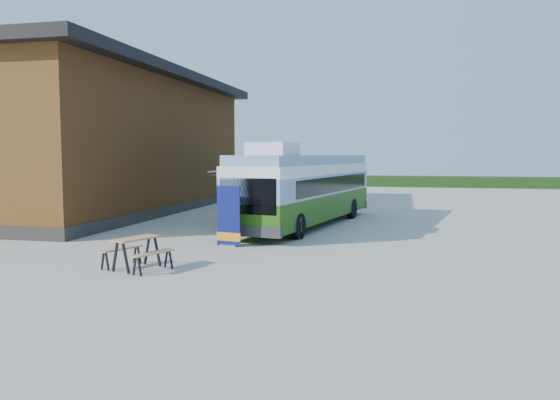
% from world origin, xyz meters
% --- Properties ---
extents(ground, '(100.00, 100.00, 0.00)m').
position_xyz_m(ground, '(0.00, 0.00, 0.00)').
color(ground, '#BCB7AD').
rests_on(ground, ground).
extents(barn, '(9.60, 21.20, 7.50)m').
position_xyz_m(barn, '(-10.50, 10.00, 3.59)').
color(barn, brown).
rests_on(barn, ground).
extents(hedge, '(40.00, 3.00, 1.00)m').
position_xyz_m(hedge, '(8.00, 38.00, 0.50)').
color(hedge, '#264419').
rests_on(hedge, ground).
extents(bus, '(4.49, 11.78, 3.54)m').
position_xyz_m(bus, '(1.07, 6.39, 1.69)').
color(bus, '#306B11').
rests_on(bus, ground).
extents(awning, '(3.00, 4.17, 0.49)m').
position_xyz_m(awning, '(-1.41, 6.82, 2.59)').
color(awning, white).
rests_on(awning, ground).
extents(banner, '(0.88, 0.29, 2.05)m').
position_xyz_m(banner, '(-0.52, 0.41, 0.84)').
color(banner, '#0C145C').
rests_on(banner, ground).
extents(picnic_table, '(1.88, 1.78, 0.86)m').
position_xyz_m(picnic_table, '(-1.77, -3.66, 0.64)').
color(picnic_table, tan).
rests_on(picnic_table, ground).
extents(person_a, '(0.77, 0.79, 1.83)m').
position_xyz_m(person_a, '(-1.14, 3.43, 0.92)').
color(person_a, '#999999').
rests_on(person_a, ground).
extents(person_b, '(0.98, 0.99, 1.61)m').
position_xyz_m(person_b, '(1.30, 2.48, 0.81)').
color(person_b, '#999999').
rests_on(person_b, ground).
extents(slurry_tanker, '(3.32, 6.09, 2.36)m').
position_xyz_m(slurry_tanker, '(-0.94, 13.55, 1.36)').
color(slurry_tanker, '#22931A').
rests_on(slurry_tanker, ground).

